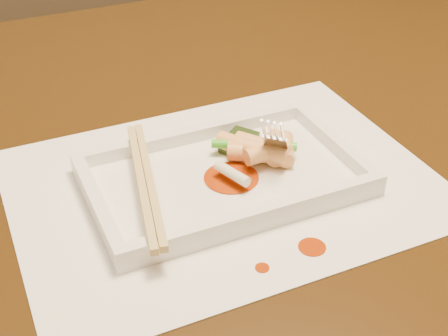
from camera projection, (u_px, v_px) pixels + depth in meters
name	position (u px, v px, depth m)	size (l,w,h in m)	color
table	(222.00, 214.00, 0.73)	(1.40, 0.90, 0.75)	black
placemat	(224.00, 184.00, 0.60)	(0.40, 0.30, 0.00)	white
sauce_splatter_a	(312.00, 247.00, 0.53)	(0.02, 0.02, 0.00)	#9B2D04
sauce_splatter_b	(262.00, 268.00, 0.51)	(0.01, 0.01, 0.00)	#9B2D04
plate_base	(224.00, 180.00, 0.60)	(0.26, 0.16, 0.01)	white
plate_rim_far	(195.00, 134.00, 0.65)	(0.26, 0.01, 0.01)	white
plate_rim_near	(259.00, 215.00, 0.54)	(0.26, 0.01, 0.01)	white
plate_rim_left	(97.00, 203.00, 0.55)	(0.01, 0.14, 0.01)	white
plate_rim_right	(334.00, 142.00, 0.64)	(0.01, 0.14, 0.01)	white
veg_piece	(239.00, 142.00, 0.64)	(0.04, 0.03, 0.01)	black
scallion_white	(232.00, 173.00, 0.58)	(0.01, 0.01, 0.04)	#EAEACC
scallion_green	(254.00, 145.00, 0.62)	(0.01, 0.01, 0.09)	green
chopstick_a	(141.00, 182.00, 0.56)	(0.01, 0.19, 0.01)	tan
chopstick_b	(150.00, 180.00, 0.56)	(0.01, 0.19, 0.01)	tan
fork	(283.00, 86.00, 0.59)	(0.09, 0.10, 0.14)	silver
sauce_blob_0	(231.00, 178.00, 0.60)	(0.05, 0.05, 0.00)	#9B2D04
rice_cake_0	(263.00, 145.00, 0.63)	(0.02, 0.02, 0.05)	#FCCA76
rice_cake_1	(241.00, 147.00, 0.62)	(0.02, 0.02, 0.05)	#FCCA76
rice_cake_2	(266.00, 152.00, 0.61)	(0.02, 0.02, 0.04)	#FCCA76
rice_cake_3	(252.00, 153.00, 0.61)	(0.02, 0.02, 0.05)	#FCCA76
rice_cake_4	(286.00, 149.00, 0.62)	(0.02, 0.02, 0.04)	#FCCA76
rice_cake_5	(268.00, 152.00, 0.60)	(0.02, 0.02, 0.05)	#FCCA76
rice_cake_6	(254.00, 144.00, 0.63)	(0.02, 0.02, 0.04)	#FCCA76
rice_cake_7	(275.00, 149.00, 0.62)	(0.02, 0.02, 0.04)	#FCCA76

